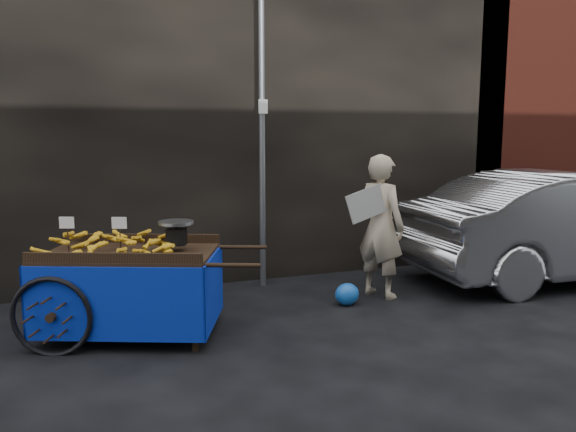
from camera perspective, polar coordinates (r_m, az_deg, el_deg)
name	(u,v)px	position (r m, az deg, el deg)	size (l,w,h in m)	color
ground	(273,316)	(6.46, -1.51, -10.16)	(80.00, 80.00, 0.00)	black
building_wall	(241,104)	(8.74, -4.75, 11.28)	(13.50, 2.00, 5.00)	black
street_pole	(262,137)	(7.45, -2.65, 8.01)	(0.12, 0.10, 4.00)	slate
banana_cart	(125,260)	(5.94, -16.27, -4.33)	(2.55, 1.84, 1.27)	black
vendor	(380,226)	(7.14, 9.36, -1.01)	(0.89, 0.78, 1.80)	#C3B091
plastic_bag	(347,294)	(6.85, 6.01, -7.92)	(0.30, 0.24, 0.27)	blue
parked_car	(570,226)	(8.84, 26.69, -0.89)	(1.62, 4.65, 1.53)	silver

